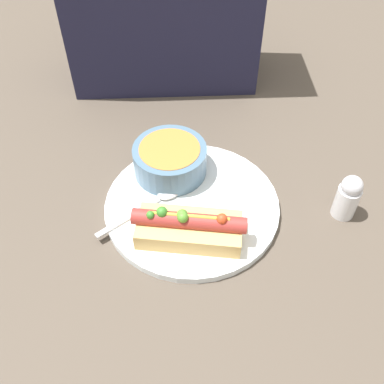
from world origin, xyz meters
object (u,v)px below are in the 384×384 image
at_px(salt_shaker, 348,197).
at_px(soup_bowl, 170,159).
at_px(hot_dog, 189,227).
at_px(spoon, 159,198).

bearing_deg(salt_shaker, soup_bowl, 160.68).
xyz_separation_m(hot_dog, salt_shaker, (0.24, 0.04, 0.01)).
bearing_deg(spoon, hot_dog, -95.53).
bearing_deg(salt_shaker, hot_dog, -170.02).
height_order(soup_bowl, salt_shaker, salt_shaker).
relative_size(hot_dog, soup_bowl, 1.37).
distance_m(hot_dog, soup_bowl, 0.14).
xyz_separation_m(soup_bowl, spoon, (-0.02, -0.06, -0.02)).
relative_size(hot_dog, spoon, 1.20).
bearing_deg(hot_dog, spoon, 130.18).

